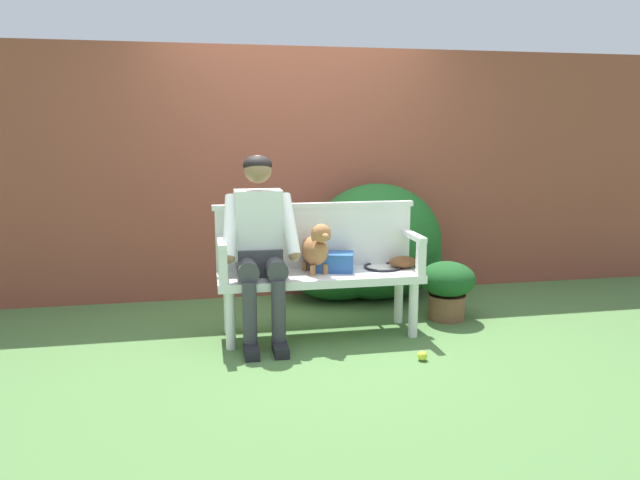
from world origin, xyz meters
TOP-DOWN VIEW (x-y plane):
  - ground_plane at (0.00, 0.00)m, footprint 40.00×40.00m
  - brick_garden_fence at (0.00, 1.29)m, footprint 8.00×0.30m
  - hedge_bush_far_right at (0.36, 0.91)m, footprint 1.03×0.69m
  - hedge_bush_far_left at (0.86, 0.93)m, footprint 0.91×0.80m
  - hedge_bush_mid_right at (0.69, 0.87)m, footprint 1.19×0.90m
  - garden_bench at (0.00, 0.00)m, footprint 1.51×0.46m
  - bench_backrest at (0.00, 0.20)m, footprint 1.55×0.06m
  - bench_armrest_left_end at (-0.71, -0.08)m, footprint 0.06×0.46m
  - bench_armrest_right_end at (0.71, -0.08)m, footprint 0.06×0.46m
  - person_seated at (-0.44, -0.01)m, footprint 0.56×0.63m
  - dog_on_bench at (-0.03, 0.00)m, footprint 0.23×0.38m
  - tennis_racket at (0.50, 0.09)m, footprint 0.31×0.57m
  - baseball_glove at (0.66, 0.05)m, footprint 0.22×0.17m
  - sports_bag at (0.12, 0.05)m, footprint 0.32×0.27m
  - tennis_ball at (0.58, -0.63)m, footprint 0.07×0.07m
  - potted_plant at (1.09, 0.19)m, footprint 0.45×0.45m

SIDE VIEW (x-z plane):
  - ground_plane at x=0.00m, z-range 0.00..0.00m
  - tennis_ball at x=0.58m, z-range 0.00..0.07m
  - potted_plant at x=1.09m, z-range 0.04..0.51m
  - hedge_bush_far_right at x=0.36m, z-range 0.00..0.66m
  - hedge_bush_far_left at x=0.86m, z-range 0.00..0.77m
  - garden_bench at x=0.00m, z-range 0.17..0.65m
  - tennis_racket at x=0.50m, z-range 0.47..0.50m
  - baseball_glove at x=0.66m, z-range 0.48..0.57m
  - hedge_bush_mid_right at x=0.69m, z-range 0.00..1.05m
  - sports_bag at x=0.12m, z-range 0.48..0.62m
  - dog_on_bench at x=-0.03m, z-range 0.48..0.86m
  - bench_armrest_left_end at x=-0.71m, z-range 0.54..0.82m
  - bench_armrest_right_end at x=0.71m, z-range 0.54..0.82m
  - bench_backrest at x=0.00m, z-range 0.48..0.98m
  - person_seated at x=-0.44m, z-range 0.07..1.42m
  - brick_garden_fence at x=0.00m, z-range 0.00..2.25m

